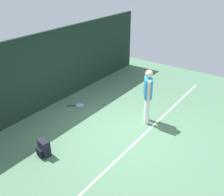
# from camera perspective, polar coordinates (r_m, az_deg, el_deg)

# --- Properties ---
(ground_plane) EXTENTS (12.00, 12.00, 0.00)m
(ground_plane) POSITION_cam_1_polar(r_m,az_deg,el_deg) (7.69, 2.44, -7.45)
(ground_plane) COLOR #4C7556
(back_fence) EXTENTS (10.00, 0.10, 2.52)m
(back_fence) POSITION_cam_1_polar(r_m,az_deg,el_deg) (8.91, -13.78, 5.94)
(back_fence) COLOR #192D23
(back_fence) RESTS_ON ground
(court_line) EXTENTS (9.00, 0.05, 0.00)m
(court_line) POSITION_cam_1_polar(r_m,az_deg,el_deg) (7.46, 5.98, -8.79)
(court_line) COLOR white
(court_line) RESTS_ON ground
(tennis_player) EXTENTS (0.46, 0.41, 1.70)m
(tennis_player) POSITION_cam_1_polar(r_m,az_deg,el_deg) (7.79, 7.78, 1.01)
(tennis_player) COLOR white
(tennis_player) RESTS_ON ground
(tennis_racket) EXTENTS (0.54, 0.57, 0.03)m
(tennis_racket) POSITION_cam_1_polar(r_m,az_deg,el_deg) (9.12, -7.19, -1.59)
(tennis_racket) COLOR black
(tennis_racket) RESTS_ON ground
(backpack) EXTENTS (0.32, 0.33, 0.44)m
(backpack) POSITION_cam_1_polar(r_m,az_deg,el_deg) (6.95, -14.63, -10.60)
(backpack) COLOR black
(backpack) RESTS_ON ground
(tennis_ball_near_player) EXTENTS (0.07, 0.07, 0.07)m
(tennis_ball_near_player) POSITION_cam_1_polar(r_m,az_deg,el_deg) (7.60, -15.71, -8.78)
(tennis_ball_near_player) COLOR #CCE033
(tennis_ball_near_player) RESTS_ON ground
(tennis_ball_by_fence) EXTENTS (0.07, 0.07, 0.07)m
(tennis_ball_by_fence) POSITION_cam_1_polar(r_m,az_deg,el_deg) (8.23, 10.28, -5.08)
(tennis_ball_by_fence) COLOR #CCE033
(tennis_ball_by_fence) RESTS_ON ground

